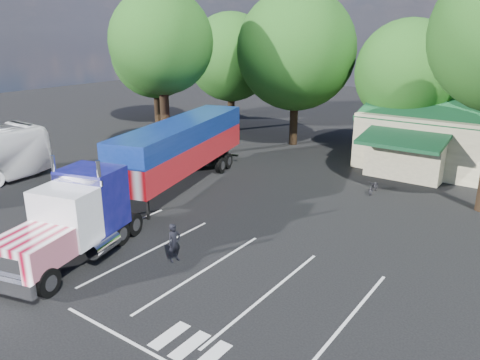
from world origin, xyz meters
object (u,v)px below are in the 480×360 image
Objects in this scene: semi_truck at (160,160)px; woman at (174,243)px; bicycle at (374,187)px; silver_sedan at (398,160)px.

semi_truck is 7.96m from woman.
semi_truck is 13.20m from bicycle.
silver_sedan reaches higher than bicycle.
semi_truck reaches higher than bicycle.
semi_truck is at bearing -141.62° from bicycle.
bicycle is at bearing -5.68° from woman.
semi_truck is at bearing 58.72° from woman.
bicycle is 0.38× the size of silver_sedan.
silver_sedan is at bearing 42.94° from semi_truck.
silver_sedan is (3.40, 20.00, -0.20)m from woman.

